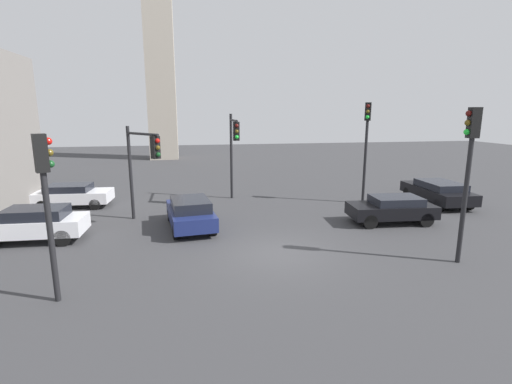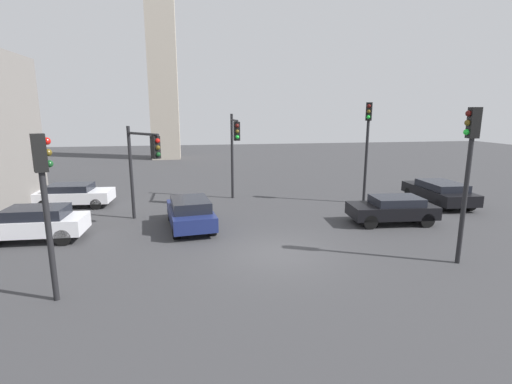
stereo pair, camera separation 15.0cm
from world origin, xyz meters
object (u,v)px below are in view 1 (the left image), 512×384
(car_1, at_px, (73,195))
(car_2, at_px, (190,213))
(traffic_light_0, at_px, (469,157))
(traffic_light_2, at_px, (234,142))
(traffic_light_4, at_px, (143,157))
(car_3, at_px, (33,224))
(traffic_light_1, at_px, (367,135))
(traffic_light_3, at_px, (46,187))
(car_4, at_px, (392,209))
(car_0, at_px, (438,191))

(car_1, bearing_deg, car_2, -35.04)
(traffic_light_0, distance_m, traffic_light_2, 12.35)
(traffic_light_2, bearing_deg, traffic_light_0, 32.39)
(traffic_light_4, distance_m, car_3, 5.25)
(traffic_light_2, bearing_deg, traffic_light_1, 78.69)
(traffic_light_3, bearing_deg, car_2, 32.67)
(traffic_light_2, distance_m, car_1, 9.49)
(traffic_light_0, height_order, traffic_light_3, traffic_light_0)
(traffic_light_2, relative_size, car_4, 1.25)
(car_3, bearing_deg, car_2, -171.71)
(traffic_light_0, bearing_deg, traffic_light_4, -21.67)
(traffic_light_0, relative_size, car_1, 1.31)
(traffic_light_1, bearing_deg, traffic_light_4, -48.77)
(traffic_light_1, bearing_deg, car_0, 109.53)
(car_2, relative_size, car_4, 1.05)
(traffic_light_2, bearing_deg, car_3, -59.56)
(car_0, bearing_deg, traffic_light_0, 151.50)
(traffic_light_2, height_order, car_1, traffic_light_2)
(car_3, bearing_deg, traffic_light_2, -147.30)
(traffic_light_0, bearing_deg, car_1, -25.11)
(traffic_light_2, distance_m, traffic_light_4, 5.81)
(traffic_light_1, xyz_separation_m, traffic_light_4, (-12.07, -1.99, -0.79))
(car_0, xyz_separation_m, car_1, (-20.64, 2.97, -0.03))
(traffic_light_4, xyz_separation_m, car_4, (11.57, -2.08, -2.47))
(car_2, height_order, car_3, car_3)
(traffic_light_1, xyz_separation_m, traffic_light_2, (-7.41, 1.46, -0.42))
(traffic_light_1, bearing_deg, traffic_light_0, 26.99)
(traffic_light_4, height_order, car_2, traffic_light_4)
(traffic_light_4, distance_m, car_1, 6.45)
(traffic_light_4, bearing_deg, car_2, 23.18)
(traffic_light_0, height_order, car_3, traffic_light_0)
(traffic_light_3, bearing_deg, car_1, 77.01)
(traffic_light_3, relative_size, car_3, 1.13)
(traffic_light_2, bearing_deg, traffic_light_3, -30.67)
(traffic_light_3, height_order, car_3, traffic_light_3)
(traffic_light_3, xyz_separation_m, car_1, (-2.65, 11.41, -2.59))
(traffic_light_4, bearing_deg, traffic_light_3, -50.69)
(car_1, relative_size, car_4, 1.00)
(traffic_light_4, height_order, car_0, traffic_light_4)
(traffic_light_0, distance_m, car_3, 16.68)
(traffic_light_0, distance_m, car_1, 19.39)
(traffic_light_1, xyz_separation_m, car_4, (-0.51, -4.07, -3.26))
(traffic_light_0, xyz_separation_m, car_4, (0.26, 4.88, -3.03))
(traffic_light_3, relative_size, car_4, 1.14)
(traffic_light_1, relative_size, traffic_light_2, 1.12)
(car_0, relative_size, car_3, 1.18)
(traffic_light_3, bearing_deg, car_3, 88.85)
(traffic_light_0, xyz_separation_m, car_1, (-15.67, 11.00, -3.05))
(traffic_light_4, height_order, car_1, traffic_light_4)
(traffic_light_4, bearing_deg, car_0, 56.21)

